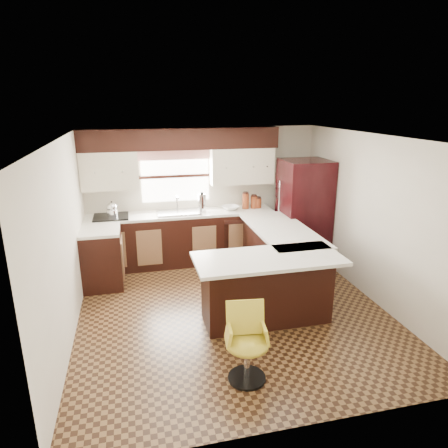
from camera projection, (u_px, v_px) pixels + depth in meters
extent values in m
plane|color=#49301A|center=(232.00, 310.00, 5.66)|extent=(4.40, 4.40, 0.00)
plane|color=silver|center=(233.00, 138.00, 4.95)|extent=(4.40, 4.40, 0.00)
plane|color=beige|center=(203.00, 194.00, 7.35)|extent=(4.40, 0.00, 4.40)
plane|color=beige|center=(300.00, 310.00, 3.26)|extent=(4.40, 0.00, 4.40)
plane|color=beige|center=(66.00, 242.00, 4.85)|extent=(0.00, 4.40, 4.40)
plane|color=beige|center=(373.00, 219.00, 5.76)|extent=(0.00, 4.40, 4.40)
cube|color=black|center=(182.00, 239.00, 7.19)|extent=(3.30, 0.60, 0.90)
cube|color=black|center=(102.00, 259.00, 6.29)|extent=(0.60, 0.70, 0.90)
cube|color=silver|center=(181.00, 214.00, 7.05)|extent=(3.30, 0.60, 0.04)
cube|color=silver|center=(100.00, 230.00, 6.16)|extent=(0.60, 0.70, 0.04)
cube|color=black|center=(181.00, 139.00, 6.80)|extent=(3.40, 0.35, 0.36)
cube|color=beige|center=(109.00, 171.00, 6.68)|extent=(0.94, 0.35, 0.64)
cube|color=beige|center=(242.00, 166.00, 7.18)|extent=(1.14, 0.35, 0.64)
cube|color=white|center=(175.00, 176.00, 7.12)|extent=(1.20, 0.02, 0.90)
cube|color=#D19B93|center=(175.00, 155.00, 6.97)|extent=(1.30, 0.06, 0.18)
cube|color=#B2B2B7|center=(179.00, 212.00, 7.01)|extent=(0.75, 0.45, 0.03)
cube|color=black|center=(240.00, 241.00, 7.15)|extent=(0.58, 0.03, 0.78)
cube|color=black|center=(111.00, 217.00, 6.76)|extent=(0.58, 0.50, 0.02)
cube|color=black|center=(278.00, 259.00, 6.30)|extent=(0.60, 1.95, 0.90)
cube|color=black|center=(266.00, 289.00, 5.28)|extent=(1.65, 0.60, 0.90)
cube|color=silver|center=(282.00, 230.00, 6.17)|extent=(0.84, 1.95, 0.04)
cube|color=silver|center=(268.00, 259.00, 5.05)|extent=(1.89, 0.84, 0.04)
cube|color=black|center=(303.00, 212.00, 7.11)|extent=(0.80, 0.77, 1.87)
cylinder|color=silver|center=(202.00, 203.00, 7.08)|extent=(0.14, 0.14, 0.32)
imported|color=white|center=(230.00, 208.00, 7.23)|extent=(0.34, 0.34, 0.07)
cylinder|color=maroon|center=(246.00, 201.00, 7.28)|extent=(0.12, 0.12, 0.28)
cylinder|color=maroon|center=(254.00, 202.00, 7.33)|extent=(0.12, 0.12, 0.22)
cylinder|color=maroon|center=(258.00, 203.00, 7.35)|extent=(0.12, 0.12, 0.18)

